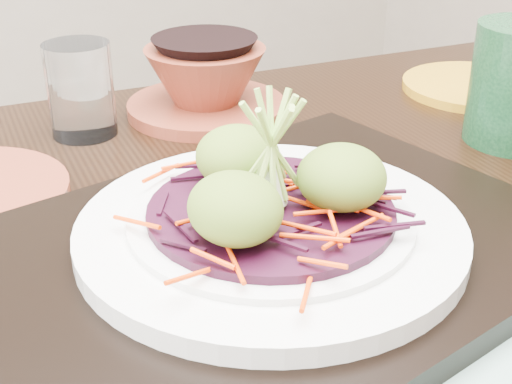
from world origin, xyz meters
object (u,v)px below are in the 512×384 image
dining_table (273,361)px  terracotta_bowl_set (206,84)px  serving_tray (270,251)px  water_glass (81,90)px  yellow_plate (476,86)px  white_plate (271,228)px

dining_table → terracotta_bowl_set: bearing=79.0°
dining_table → terracotta_bowl_set: 0.34m
serving_tray → water_glass: bearing=88.3°
dining_table → yellow_plate: 0.48m
water_glass → yellow_plate: 0.48m
dining_table → white_plate: bearing=-124.2°
yellow_plate → terracotta_bowl_set: bearing=161.1°
terracotta_bowl_set → dining_table: bearing=-109.1°
serving_tray → yellow_plate: bearing=18.5°
serving_tray → water_glass: (-0.03, 0.32, 0.04)m
serving_tray → yellow_plate: (0.44, 0.20, -0.01)m
serving_tray → water_glass: water_glass is taller
water_glass → white_plate: bearing=-85.5°
white_plate → terracotta_bowl_set: 0.33m
serving_tray → white_plate: white_plate is taller
water_glass → yellow_plate: water_glass is taller
white_plate → water_glass: (-0.03, 0.32, 0.02)m
dining_table → serving_tray: size_ratio=3.20×
white_plate → terracotta_bowl_set: bearing=69.6°
terracotta_bowl_set → yellow_plate: terracotta_bowl_set is taller
dining_table → water_glass: bearing=105.1°
yellow_plate → white_plate: bearing=-155.3°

